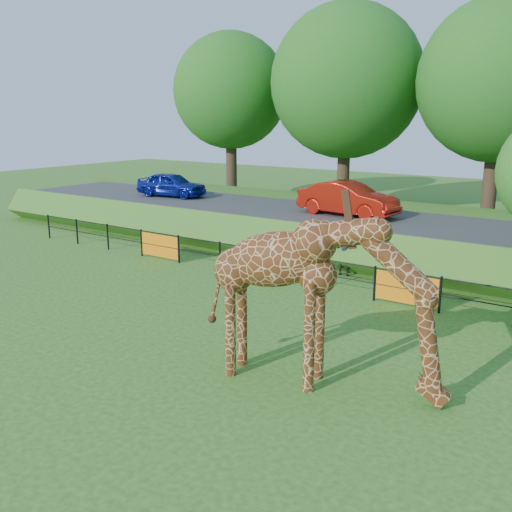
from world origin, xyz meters
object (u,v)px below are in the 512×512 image
at_px(giraffe, 323,302).
at_px(car_blue, 171,184).
at_px(visitor, 344,254).
at_px(car_red, 348,199).

xyz_separation_m(giraffe, car_blue, (-15.12, 11.85, 0.19)).
distance_m(giraffe, car_blue, 19.21).
bearing_deg(visitor, giraffe, 102.54).
bearing_deg(visitor, car_blue, -28.62).
bearing_deg(car_red, giraffe, -151.24).
bearing_deg(visitor, car_red, -75.70).
xyz_separation_m(car_blue, car_red, (9.96, 0.03, 0.08)).
bearing_deg(giraffe, car_red, 102.46).
relative_size(car_red, visitor, 2.80).
relative_size(giraffe, car_blue, 1.42).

